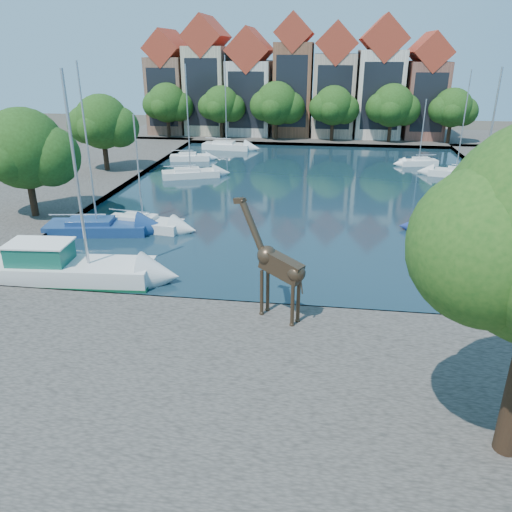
# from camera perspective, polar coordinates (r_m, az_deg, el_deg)

# --- Properties ---
(ground) EXTENTS (160.00, 160.00, 0.00)m
(ground) POSITION_cam_1_polar(r_m,az_deg,el_deg) (25.80, 4.24, -6.49)
(ground) COLOR #38332B
(ground) RESTS_ON ground
(water_basin) EXTENTS (38.00, 50.00, 0.08)m
(water_basin) POSITION_cam_1_polar(r_m,az_deg,el_deg) (48.20, 6.23, 7.40)
(water_basin) COLOR black
(water_basin) RESTS_ON ground
(near_quay) EXTENTS (50.00, 14.00, 0.50)m
(near_quay) POSITION_cam_1_polar(r_m,az_deg,el_deg) (19.82, 2.81, -15.62)
(near_quay) COLOR #554F4A
(near_quay) RESTS_ON ground
(far_quay) EXTENTS (60.00, 16.00, 0.50)m
(far_quay) POSITION_cam_1_polar(r_m,az_deg,el_deg) (79.51, 7.12, 13.47)
(far_quay) COLOR #554F4A
(far_quay) RESTS_ON ground
(left_quay) EXTENTS (14.00, 52.00, 0.50)m
(left_quay) POSITION_cam_1_polar(r_m,az_deg,el_deg) (54.80, -21.15, 8.09)
(left_quay) COLOR #554F4A
(left_quay) RESTS_ON ground
(townhouse_west_end) EXTENTS (5.44, 9.18, 14.93)m
(townhouse_west_end) POSITION_cam_1_polar(r_m,az_deg,el_deg) (82.35, -9.74, 18.62)
(townhouse_west_end) COLOR brown
(townhouse_west_end) RESTS_ON far_quay
(townhouse_west_mid) EXTENTS (5.94, 9.18, 16.79)m
(townhouse_west_mid) POSITION_cam_1_polar(r_m,az_deg,el_deg) (80.74, -5.47, 19.38)
(townhouse_west_mid) COLOR #B7AC8D
(townhouse_west_mid) RESTS_ON far_quay
(townhouse_west_inner) EXTENTS (6.43, 9.18, 15.15)m
(townhouse_west_inner) POSITION_cam_1_polar(r_m,az_deg,el_deg) (79.58, -0.63, 18.79)
(townhouse_west_inner) COLOR beige
(townhouse_west_inner) RESTS_ON far_quay
(townhouse_center) EXTENTS (5.44, 9.18, 16.93)m
(townhouse_center) POSITION_cam_1_polar(r_m,az_deg,el_deg) (78.82, 4.33, 19.43)
(townhouse_center) COLOR brown
(townhouse_center) RESTS_ON far_quay
(townhouse_east_inner) EXTENTS (5.94, 9.18, 15.79)m
(townhouse_east_inner) POSITION_cam_1_polar(r_m,az_deg,el_deg) (78.69, 8.92, 18.78)
(townhouse_east_inner) COLOR tan
(townhouse_east_inner) RESTS_ON far_quay
(townhouse_east_mid) EXTENTS (6.43, 9.18, 16.65)m
(townhouse_east_mid) POSITION_cam_1_polar(r_m,az_deg,el_deg) (79.00, 13.92, 18.70)
(townhouse_east_mid) COLOR beige
(townhouse_east_mid) RESTS_ON far_quay
(townhouse_east_end) EXTENTS (5.44, 9.18, 14.43)m
(townhouse_east_end) POSITION_cam_1_polar(r_m,az_deg,el_deg) (79.92, 18.70, 17.53)
(townhouse_east_end) COLOR brown
(townhouse_east_end) RESTS_ON far_quay
(far_tree_far_west) EXTENTS (7.28, 5.60, 7.68)m
(far_tree_far_west) POSITION_cam_1_polar(r_m,az_deg,el_deg) (76.96, -10.06, 16.72)
(far_tree_far_west) COLOR #332114
(far_tree_far_west) RESTS_ON far_quay
(far_tree_west) EXTENTS (6.76, 5.20, 7.36)m
(far_tree_west) POSITION_cam_1_polar(r_m,az_deg,el_deg) (74.96, -3.96, 16.77)
(far_tree_west) COLOR #332114
(far_tree_west) RESTS_ON far_quay
(far_tree_mid_west) EXTENTS (7.80, 6.00, 8.00)m
(far_tree_mid_west) POSITION_cam_1_polar(r_m,az_deg,el_deg) (73.74, 2.43, 16.87)
(far_tree_mid_west) COLOR #332114
(far_tree_mid_west) RESTS_ON far_quay
(far_tree_mid_east) EXTENTS (7.02, 5.40, 7.52)m
(far_tree_mid_east) POSITION_cam_1_polar(r_m,az_deg,el_deg) (73.42, 8.91, 16.49)
(far_tree_mid_east) COLOR #332114
(far_tree_mid_east) RESTS_ON far_quay
(far_tree_east) EXTENTS (7.54, 5.80, 7.84)m
(far_tree_east) POSITION_cam_1_polar(r_m,az_deg,el_deg) (73.94, 15.37, 16.11)
(far_tree_east) COLOR #332114
(far_tree_east) RESTS_ON far_quay
(far_tree_far_east) EXTENTS (6.76, 5.20, 7.36)m
(far_tree_far_east) POSITION_cam_1_polar(r_m,az_deg,el_deg) (75.34, 21.60, 15.35)
(far_tree_far_east) COLOR #332114
(far_tree_far_east) RESTS_ON far_quay
(side_tree_left_near) EXTENTS (7.80, 6.00, 8.20)m
(side_tree_left_near) POSITION_cam_1_polar(r_m,az_deg,el_deg) (41.60, -24.82, 10.80)
(side_tree_left_near) COLOR #332114
(side_tree_left_near) RESTS_ON left_quay
(side_tree_left_far) EXTENTS (7.28, 5.60, 7.88)m
(side_tree_left_far) POSITION_cam_1_polar(r_m,az_deg,el_deg) (56.03, -17.09, 14.27)
(side_tree_left_far) COLOR #332114
(side_tree_left_far) RESTS_ON left_quay
(giraffe_statue) EXTENTS (3.60, 2.29, 5.61)m
(giraffe_statue) POSITION_cam_1_polar(r_m,az_deg,el_deg) (23.21, 2.29, -0.92)
(giraffe_statue) COLOR #3D2D1E
(giraffe_statue) RESTS_ON near_quay
(motorsailer) EXTENTS (9.59, 3.44, 11.57)m
(motorsailer) POSITION_cam_1_polar(r_m,az_deg,el_deg) (30.74, -21.02, -1.06)
(motorsailer) COLOR silver
(motorsailer) RESTS_ON water_basin
(sailboat_left_a) EXTENTS (6.14, 2.89, 8.33)m
(sailboat_left_a) POSITION_cam_1_polar(r_m,az_deg,el_deg) (38.24, -12.78, 3.83)
(sailboat_left_a) COLOR silver
(sailboat_left_a) RESTS_ON water_basin
(sailboat_left_b) EXTENTS (7.58, 3.63, 11.78)m
(sailboat_left_b) POSITION_cam_1_polar(r_m,az_deg,el_deg) (38.24, -17.68, 3.40)
(sailboat_left_b) COLOR navy
(sailboat_left_b) RESTS_ON water_basin
(sailboat_left_c) EXTENTS (6.22, 4.08, 11.17)m
(sailboat_left_c) POSITION_cam_1_polar(r_m,az_deg,el_deg) (53.52, -7.49, 9.50)
(sailboat_left_c) COLOR silver
(sailboat_left_c) RESTS_ON water_basin
(sailboat_left_d) EXTENTS (4.94, 2.57, 7.48)m
(sailboat_left_d) POSITION_cam_1_polar(r_m,az_deg,el_deg) (62.04, -7.56, 11.24)
(sailboat_left_d) COLOR white
(sailboat_left_d) RESTS_ON water_basin
(sailboat_left_e) EXTENTS (6.57, 2.89, 11.83)m
(sailboat_left_e) POSITION_cam_1_polar(r_m,az_deg,el_deg) (68.87, -3.37, 12.59)
(sailboat_left_e) COLOR silver
(sailboat_left_e) RESTS_ON water_basin
(sailboat_right_b) EXTENTS (7.49, 3.83, 11.42)m
(sailboat_right_b) POSITION_cam_1_polar(r_m,az_deg,el_deg) (38.81, 23.63, 2.86)
(sailboat_right_b) COLOR navy
(sailboat_right_b) RESTS_ON water_basin
(sailboat_right_c) EXTENTS (5.78, 3.13, 10.64)m
(sailboat_right_c) POSITION_cam_1_polar(r_m,az_deg,el_deg) (57.39, 21.88, 8.97)
(sailboat_right_c) COLOR silver
(sailboat_right_c) RESTS_ON water_basin
(sailboat_right_d) EXTENTS (4.44, 2.40, 7.38)m
(sailboat_right_d) POSITION_cam_1_polar(r_m,az_deg,el_deg) (61.68, 18.10, 10.28)
(sailboat_right_d) COLOR white
(sailboat_right_d) RESTS_ON water_basin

